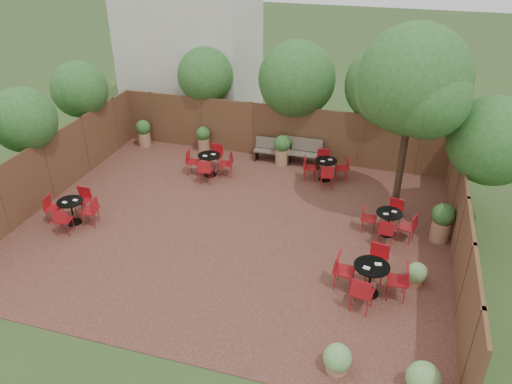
% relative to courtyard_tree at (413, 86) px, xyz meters
% --- Properties ---
extents(ground, '(80.00, 80.00, 0.00)m').
position_rel_courtyard_tree_xyz_m(ground, '(-4.36, -1.95, -3.99)').
color(ground, '#354F23').
rests_on(ground, ground).
extents(courtyard_paving, '(12.00, 10.00, 0.02)m').
position_rel_courtyard_tree_xyz_m(courtyard_paving, '(-4.36, -1.95, -3.98)').
color(courtyard_paving, '#3C2118').
rests_on(courtyard_paving, ground).
extents(fence_back, '(12.00, 0.08, 2.00)m').
position_rel_courtyard_tree_xyz_m(fence_back, '(-4.36, 3.05, -2.99)').
color(fence_back, '#50351E').
rests_on(fence_back, ground).
extents(fence_left, '(0.08, 10.00, 2.00)m').
position_rel_courtyard_tree_xyz_m(fence_left, '(-10.36, -1.95, -2.99)').
color(fence_left, '#50351E').
rests_on(fence_left, ground).
extents(fence_right, '(0.08, 10.00, 2.00)m').
position_rel_courtyard_tree_xyz_m(fence_right, '(1.64, -1.95, -2.99)').
color(fence_right, '#50351E').
rests_on(fence_right, ground).
extents(neighbour_building, '(5.00, 4.00, 8.00)m').
position_rel_courtyard_tree_xyz_m(neighbour_building, '(-8.86, 6.05, 0.01)').
color(neighbour_building, beige).
rests_on(neighbour_building, ground).
extents(overhang_foliage, '(15.44, 10.59, 2.72)m').
position_rel_courtyard_tree_xyz_m(overhang_foliage, '(-4.37, 1.75, -1.28)').
color(overhang_foliage, '#25591D').
rests_on(overhang_foliage, ground).
extents(courtyard_tree, '(3.00, 2.94, 5.61)m').
position_rel_courtyard_tree_xyz_m(courtyard_tree, '(0.00, 0.00, 0.00)').
color(courtyard_tree, black).
rests_on(courtyard_tree, courtyard_paving).
extents(park_bench_left, '(1.37, 0.49, 0.84)m').
position_rel_courtyard_tree_xyz_m(park_bench_left, '(-4.40, 2.67, -3.54)').
color(park_bench_left, brown).
rests_on(park_bench_left, courtyard_paving).
extents(park_bench_right, '(1.56, 0.54, 0.96)m').
position_rel_courtyard_tree_xyz_m(park_bench_right, '(-3.43, 2.68, -3.48)').
color(park_bench_right, brown).
rests_on(park_bench_right, courtyard_paving).
extents(bistro_tables, '(10.29, 7.07, 0.95)m').
position_rel_courtyard_tree_xyz_m(bistro_tables, '(-3.42, -1.21, -3.53)').
color(bistro_tables, black).
rests_on(bistro_tables, courtyard_paving).
extents(planters, '(11.40, 4.22, 1.13)m').
position_rel_courtyard_tree_xyz_m(planters, '(-4.30, 1.52, -3.40)').
color(planters, '#996D4C').
rests_on(planters, courtyard_paving).
extents(low_shrubs, '(2.21, 3.89, 0.70)m').
position_rel_courtyard_tree_xyz_m(low_shrubs, '(0.33, -5.53, -3.67)').
color(low_shrubs, '#996D4C').
rests_on(low_shrubs, courtyard_paving).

